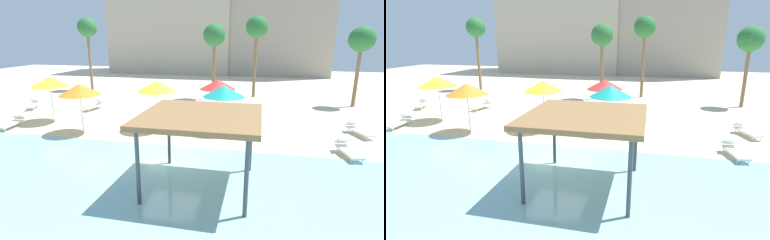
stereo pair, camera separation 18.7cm
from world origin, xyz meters
TOP-DOWN VIEW (x-y plane):
  - ground_plane at (0.00, 0.00)m, footprint 80.00×80.00m
  - lagoon_water at (0.00, -5.25)m, footprint 44.00×13.50m
  - shade_pavilion at (1.85, -2.32)m, footprint 4.11×4.11m
  - beach_umbrella_orange_0 at (-5.95, 2.54)m, footprint 2.29×2.29m
  - beach_umbrella_yellow_1 at (-9.15, 4.29)m, footprint 2.32×2.32m
  - beach_umbrella_teal_2 at (1.81, 4.68)m, footprint 2.39×2.39m
  - beach_umbrella_red_3 at (1.08, 7.33)m, footprint 2.36×2.36m
  - beach_umbrella_yellow_4 at (-2.03, 4.13)m, footprint 2.23×2.23m
  - lounge_chair_0 at (7.91, 2.07)m, footprint 0.94×1.97m
  - lounge_chair_2 at (-8.38, 7.98)m, footprint 0.96×1.98m
  - lounge_chair_4 at (9.32, 5.57)m, footprint 1.23×1.99m
  - lounge_chair_5 at (-10.77, 2.49)m, footprint 0.81×1.95m
  - lounge_chair_6 at (-13.20, 7.28)m, footprint 1.35×1.97m
  - palm_tree_0 at (3.23, 15.73)m, footprint 1.90×1.90m
  - palm_tree_1 at (11.03, 13.35)m, footprint 1.90×1.90m
  - palm_tree_2 at (-13.21, 15.96)m, footprint 1.90×1.90m
  - palm_tree_3 at (-0.24, 14.11)m, footprint 1.90×1.90m
  - hotel_block_0 at (-9.67, 34.81)m, footprint 17.94×9.24m
  - hotel_block_1 at (4.47, 36.12)m, footprint 16.68×11.19m

SIDE VIEW (x-z plane):
  - ground_plane at x=0.00m, z-range 0.00..0.00m
  - lagoon_water at x=0.00m, z-range 0.00..0.04m
  - lounge_chair_0 at x=7.91m, z-range -0.04..0.70m
  - lounge_chair_2 at x=-8.38m, z-range -0.04..0.70m
  - lounge_chair_4 at x=9.32m, z-range -0.04..0.70m
  - lounge_chair_5 at x=-10.77m, z-range -0.04..0.70m
  - lounge_chair_6 at x=-13.20m, z-range -0.04..0.70m
  - beach_umbrella_red_3 at x=1.08m, z-range 1.00..3.65m
  - beach_umbrella_teal_2 at x=1.81m, z-range 1.01..3.70m
  - beach_umbrella_orange_0 at x=-5.95m, z-range 1.10..3.94m
  - beach_umbrella_yellow_4 at x=-2.03m, z-range 1.14..4.04m
  - shade_pavilion at x=1.85m, z-range 1.21..3.97m
  - beach_umbrella_yellow_1 at x=-9.15m, z-range 1.14..4.05m
  - palm_tree_1 at x=11.03m, z-range 1.97..8.08m
  - palm_tree_3 at x=-0.24m, z-range 2.10..8.53m
  - palm_tree_0 at x=3.23m, z-range 2.40..9.51m
  - palm_tree_2 at x=-13.21m, z-range 2.44..9.62m
  - hotel_block_0 at x=-9.67m, z-range 0.00..17.53m
  - hotel_block_1 at x=4.47m, z-range 0.00..20.34m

